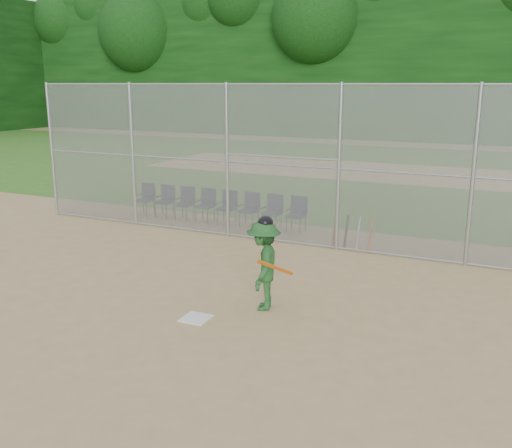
% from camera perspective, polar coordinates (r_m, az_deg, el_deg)
% --- Properties ---
extents(ground, '(100.00, 100.00, 0.00)m').
position_cam_1_polar(ground, '(10.20, -6.05, -9.09)').
color(ground, tan).
rests_on(ground, ground).
extents(grass_strip, '(100.00, 100.00, 0.00)m').
position_cam_1_polar(grass_strip, '(26.76, 14.30, 4.94)').
color(grass_strip, '#35681F').
rests_on(grass_strip, ground).
extents(dirt_patch_far, '(24.00, 24.00, 0.00)m').
position_cam_1_polar(dirt_patch_far, '(26.76, 14.30, 4.95)').
color(dirt_patch_far, tan).
rests_on(dirt_patch_far, ground).
extents(backstop_fence, '(16.09, 0.09, 4.00)m').
position_cam_1_polar(backstop_fence, '(14.03, 4.37, 6.07)').
color(backstop_fence, gray).
rests_on(backstop_fence, ground).
extents(treeline, '(81.00, 60.00, 11.00)m').
position_cam_1_polar(treeline, '(28.47, 15.80, 16.47)').
color(treeline, black).
rests_on(treeline, ground).
extents(home_plate, '(0.47, 0.47, 0.02)m').
position_cam_1_polar(home_plate, '(10.06, -6.01, -9.35)').
color(home_plate, silver).
rests_on(home_plate, ground).
extents(batter_at_plate, '(1.04, 1.36, 1.72)m').
position_cam_1_polar(batter_at_plate, '(10.17, 0.76, -4.06)').
color(batter_at_plate, '#205022').
rests_on(batter_at_plate, ground).
extents(spare_bats, '(0.96, 0.36, 0.84)m').
position_cam_1_polar(spare_bats, '(14.16, 9.59, -0.85)').
color(spare_bats, '#D84C14').
rests_on(spare_bats, ground).
extents(chair_0, '(0.54, 0.52, 0.96)m').
position_cam_1_polar(chair_0, '(17.96, -11.07, 2.43)').
color(chair_0, '#0F1A37').
rests_on(chair_0, ground).
extents(chair_1, '(0.54, 0.52, 0.96)m').
position_cam_1_polar(chair_1, '(17.55, -9.18, 2.25)').
color(chair_1, '#0F1A37').
rests_on(chair_1, ground).
extents(chair_2, '(0.54, 0.52, 0.96)m').
position_cam_1_polar(chair_2, '(17.17, -7.20, 2.05)').
color(chair_2, '#0F1A37').
rests_on(chair_2, ground).
extents(chair_3, '(0.54, 0.52, 0.96)m').
position_cam_1_polar(chair_3, '(16.80, -5.13, 1.85)').
color(chair_3, '#0F1A37').
rests_on(chair_3, ground).
extents(chair_4, '(0.54, 0.52, 0.96)m').
position_cam_1_polar(chair_4, '(16.46, -2.97, 1.63)').
color(chair_4, '#0F1A37').
rests_on(chair_4, ground).
extents(chair_5, '(0.54, 0.52, 0.96)m').
position_cam_1_polar(chair_5, '(16.14, -0.73, 1.40)').
color(chair_5, '#0F1A37').
rests_on(chair_5, ground).
extents(chair_6, '(0.54, 0.52, 0.96)m').
position_cam_1_polar(chair_6, '(15.85, 1.60, 1.17)').
color(chair_6, '#0F1A37').
rests_on(chair_6, ground).
extents(chair_7, '(0.54, 0.52, 0.96)m').
position_cam_1_polar(chair_7, '(15.58, 4.02, 0.92)').
color(chair_7, '#0F1A37').
rests_on(chair_7, ground).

